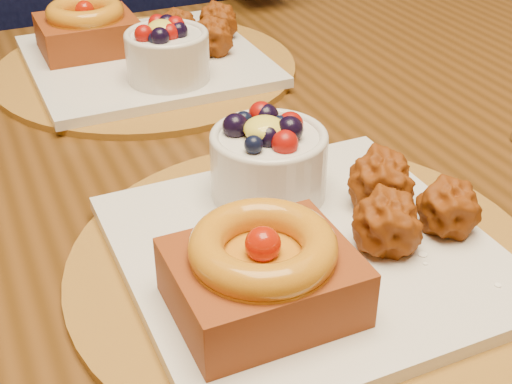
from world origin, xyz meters
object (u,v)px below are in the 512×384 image
(place_setting_near, at_px, (299,233))
(place_setting_far, at_px, (143,52))
(chair_far, at_px, (166,88))
(dining_table, at_px, (210,208))

(place_setting_near, relative_size, place_setting_far, 1.00)
(place_setting_near, relative_size, chair_far, 0.40)
(place_setting_near, xyz_separation_m, place_setting_far, (0.00, 0.43, -0.00))
(dining_table, relative_size, place_setting_far, 4.21)
(dining_table, distance_m, chair_far, 0.69)
(dining_table, height_order, place_setting_far, place_setting_far)
(place_setting_near, distance_m, place_setting_far, 0.43)
(place_setting_near, height_order, chair_far, chair_far)
(place_setting_far, bearing_deg, place_setting_near, -90.05)
(place_setting_far, height_order, chair_far, chair_far)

